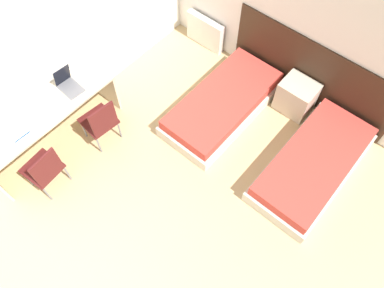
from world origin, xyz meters
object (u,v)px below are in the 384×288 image
(chair_near_notebook, at_px, (44,169))
(laptop, at_px, (68,84))
(nightstand, at_px, (296,96))
(chair_near_laptop, at_px, (100,121))
(bed_near_window, at_px, (223,104))
(bed_near_door, at_px, (313,164))

(chair_near_notebook, bearing_deg, laptop, 113.84)
(nightstand, bearing_deg, chair_near_laptop, -127.72)
(nightstand, relative_size, chair_near_laptop, 0.60)
(bed_near_window, relative_size, chair_near_laptop, 2.23)
(chair_near_notebook, bearing_deg, bed_near_door, 39.17)
(chair_near_notebook, distance_m, laptop, 1.16)
(bed_near_door, relative_size, chair_near_laptop, 2.23)
(nightstand, xyz_separation_m, chair_near_laptop, (-1.76, -2.28, 0.21))
(bed_near_window, relative_size, laptop, 5.63)
(chair_near_laptop, relative_size, chair_near_notebook, 1.00)
(chair_near_notebook, bearing_deg, bed_near_window, 63.46)
(nightstand, bearing_deg, laptop, -135.30)
(chair_near_laptop, distance_m, laptop, 0.64)
(bed_near_window, distance_m, chair_near_notebook, 2.67)
(bed_near_window, height_order, chair_near_notebook, chair_near_notebook)
(nightstand, xyz_separation_m, laptop, (-2.29, -2.27, 0.57))
(bed_near_window, bearing_deg, chair_near_notebook, -111.59)
(chair_near_laptop, bearing_deg, chair_near_notebook, -83.91)
(bed_near_window, distance_m, bed_near_door, 1.57)
(bed_near_door, relative_size, chair_near_notebook, 2.23)
(bed_near_door, height_order, chair_near_notebook, chair_near_notebook)
(bed_near_door, bearing_deg, chair_near_laptop, -149.36)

